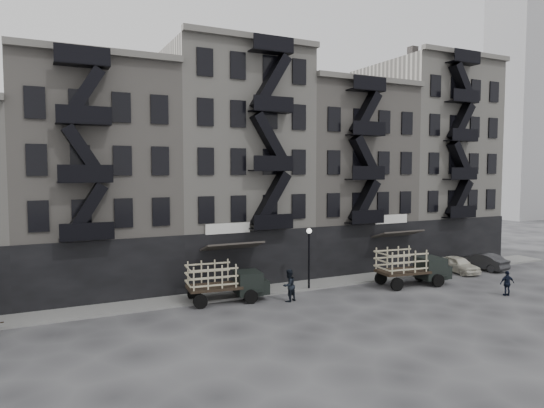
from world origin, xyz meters
name	(u,v)px	position (x,y,z in m)	size (l,w,h in m)	color
ground	(288,305)	(0.00, 0.00, 0.00)	(140.00, 140.00, 0.00)	#38383A
sidewalk	(262,290)	(0.00, 3.75, 0.07)	(55.00, 2.50, 0.15)	slate
building_midwest	(93,181)	(-10.00, 9.83, 7.50)	(10.00, 11.35, 16.20)	gray
building_center	(229,167)	(0.00, 9.82, 8.50)	(10.00, 11.35, 18.20)	#A6A298
building_mideast	(336,178)	(10.00, 9.83, 7.50)	(10.00, 11.35, 16.20)	gray
building_east	(423,162)	(20.00, 9.82, 9.00)	(10.00, 11.35, 19.20)	#A6A298
lamp_post	(309,250)	(3.00, 2.60, 2.78)	(0.36, 0.36, 4.28)	black
distant_tower	(521,16)	(60.00, 30.00, 33.76)	(8.00, 8.00, 66.00)	gray
stake_truck_west	(225,279)	(-3.17, 2.42, 1.45)	(5.22, 2.54, 2.53)	black
stake_truck_east	(412,264)	(10.29, 0.57, 1.54)	(5.57, 2.77, 2.70)	black
car_east	(458,264)	(16.74, 2.29, 0.66)	(1.56, 3.89, 1.32)	beige
car_far	(482,261)	(19.50, 2.32, 0.68)	(1.45, 4.15, 1.37)	black
pedestrian_mid	(289,285)	(0.45, 0.75, 1.02)	(0.99, 0.77, 2.03)	black
policeman	(507,283)	(13.93, -4.37, 0.83)	(0.97, 0.40, 1.65)	black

